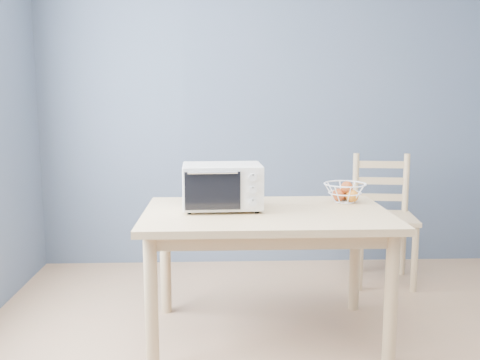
{
  "coord_description": "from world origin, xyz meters",
  "views": [
    {
      "loc": [
        -0.54,
        -2.17,
        1.39
      ],
      "look_at": [
        -0.42,
        0.82,
        0.93
      ],
      "focal_mm": 40.0,
      "sensor_mm": 36.0,
      "label": 1
    }
  ],
  "objects_px": {
    "toaster_oven": "(219,186)",
    "fruit_basket": "(345,192)",
    "dining_table": "(266,228)",
    "dining_chair": "(383,220)"
  },
  "relations": [
    {
      "from": "toaster_oven",
      "to": "fruit_basket",
      "type": "bearing_deg",
      "value": 11.1
    },
    {
      "from": "dining_table",
      "to": "dining_chair",
      "type": "relative_size",
      "value": 1.45
    },
    {
      "from": "dining_table",
      "to": "toaster_oven",
      "type": "xyz_separation_m",
      "value": [
        -0.27,
        0.05,
        0.24
      ]
    },
    {
      "from": "toaster_oven",
      "to": "fruit_basket",
      "type": "xyz_separation_m",
      "value": [
        0.78,
        0.18,
        -0.07
      ]
    },
    {
      "from": "fruit_basket",
      "to": "dining_table",
      "type": "bearing_deg",
      "value": -155.19
    },
    {
      "from": "toaster_oven",
      "to": "dining_chair",
      "type": "distance_m",
      "value": 1.57
    },
    {
      "from": "toaster_oven",
      "to": "dining_chair",
      "type": "bearing_deg",
      "value": 33.1
    },
    {
      "from": "toaster_oven",
      "to": "dining_table",
      "type": "bearing_deg",
      "value": -13.12
    },
    {
      "from": "toaster_oven",
      "to": "fruit_basket",
      "type": "relative_size",
      "value": 1.7
    },
    {
      "from": "dining_table",
      "to": "fruit_basket",
      "type": "relative_size",
      "value": 5.16
    }
  ]
}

